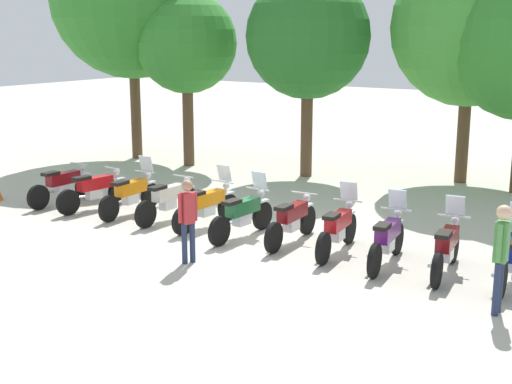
% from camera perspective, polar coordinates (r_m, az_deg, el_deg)
% --- Properties ---
extents(ground_plane, '(80.00, 80.00, 0.00)m').
position_cam_1_polar(ground_plane, '(15.33, -1.00, -3.63)').
color(ground_plane, '#BCB7A8').
extents(motorcycle_0, '(0.62, 2.19, 0.99)m').
position_cam_1_polar(motorcycle_0, '(18.79, -15.49, 0.58)').
color(motorcycle_0, black).
rests_on(motorcycle_0, ground_plane).
extents(motorcycle_1, '(0.69, 2.18, 0.99)m').
position_cam_1_polar(motorcycle_1, '(18.00, -13.02, 0.19)').
color(motorcycle_1, black).
rests_on(motorcycle_1, ground_plane).
extents(motorcycle_2, '(0.62, 2.19, 1.37)m').
position_cam_1_polar(motorcycle_2, '(17.31, -10.17, -0.14)').
color(motorcycle_2, black).
rests_on(motorcycle_2, ground_plane).
extents(motorcycle_3, '(0.62, 2.19, 0.99)m').
position_cam_1_polar(motorcycle_3, '(16.63, -7.17, -0.62)').
color(motorcycle_3, black).
rests_on(motorcycle_3, ground_plane).
extents(motorcycle_4, '(0.62, 2.19, 1.37)m').
position_cam_1_polar(motorcycle_4, '(15.97, -4.00, -1.07)').
color(motorcycle_4, black).
rests_on(motorcycle_4, ground_plane).
extents(motorcycle_5, '(0.62, 2.19, 1.37)m').
position_cam_1_polar(motorcycle_5, '(15.16, -1.08, -1.80)').
color(motorcycle_5, black).
rests_on(motorcycle_5, ground_plane).
extents(motorcycle_6, '(0.62, 2.19, 0.99)m').
position_cam_1_polar(motorcycle_6, '(14.76, 2.95, -2.28)').
color(motorcycle_6, black).
rests_on(motorcycle_6, ground_plane).
extents(motorcycle_7, '(0.62, 2.19, 1.37)m').
position_cam_1_polar(motorcycle_7, '(14.17, 6.70, -2.94)').
color(motorcycle_7, black).
rests_on(motorcycle_7, ground_plane).
extents(motorcycle_8, '(0.62, 2.19, 1.37)m').
position_cam_1_polar(motorcycle_8, '(13.61, 10.68, -3.76)').
color(motorcycle_8, black).
rests_on(motorcycle_8, ground_plane).
extents(motorcycle_9, '(0.62, 2.19, 1.37)m').
position_cam_1_polar(motorcycle_9, '(13.34, 15.31, -4.35)').
color(motorcycle_9, black).
rests_on(motorcycle_9, ground_plane).
extents(motorcycle_10, '(0.62, 2.19, 1.37)m').
position_cam_1_polar(motorcycle_10, '(13.16, 20.11, -4.93)').
color(motorcycle_10, black).
rests_on(motorcycle_10, ground_plane).
extents(person_0, '(0.24, 0.40, 1.78)m').
position_cam_1_polar(person_0, '(11.56, 19.38, -4.51)').
color(person_0, '#232D4C').
rests_on(person_0, ground_plane).
extents(person_1, '(0.29, 0.39, 1.64)m').
position_cam_1_polar(person_1, '(13.41, -5.59, -1.90)').
color(person_1, '#232D4C').
rests_on(person_1, ground_plane).
extents(tree_1, '(3.26, 3.26, 5.66)m').
position_cam_1_polar(tree_1, '(23.13, -5.70, 11.97)').
color(tree_1, brown).
rests_on(tree_1, ground_plane).
extents(tree_2, '(3.73, 3.73, 6.11)m').
position_cam_1_polar(tree_2, '(21.30, 4.28, 12.52)').
color(tree_2, brown).
rests_on(tree_2, ground_plane).
extents(tree_3, '(4.53, 4.53, 6.78)m').
position_cam_1_polar(tree_3, '(21.24, 17.11, 12.74)').
color(tree_3, brown).
rests_on(tree_3, ground_plane).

